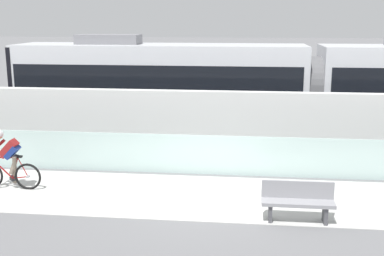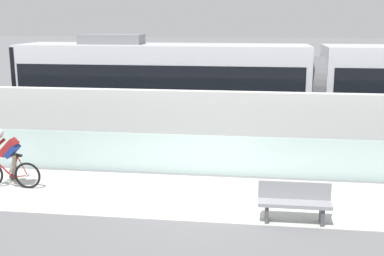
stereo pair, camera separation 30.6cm
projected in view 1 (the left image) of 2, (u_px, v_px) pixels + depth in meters
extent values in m
plane|color=slate|center=(209.00, 197.00, 12.56)|extent=(200.00, 200.00, 0.00)
cube|color=beige|center=(209.00, 197.00, 12.55)|extent=(32.00, 3.20, 0.01)
cube|color=#ADC6C1|center=(214.00, 155.00, 14.22)|extent=(32.00, 0.05, 1.16)
cube|color=silver|center=(218.00, 125.00, 15.86)|extent=(32.00, 0.36, 2.17)
cube|color=#595654|center=(222.00, 139.00, 18.50)|extent=(32.00, 0.08, 0.01)
cube|color=#595654|center=(224.00, 130.00, 19.89)|extent=(32.00, 0.08, 0.01)
cube|color=silver|center=(160.00, 85.00, 19.05)|extent=(11.00, 2.50, 3.10)
cube|color=black|center=(160.00, 76.00, 18.97)|extent=(10.56, 2.54, 1.04)
cube|color=#19599E|center=(161.00, 120.00, 19.35)|extent=(10.78, 2.53, 0.28)
cube|color=slate|center=(109.00, 39.00, 18.88)|extent=(2.40, 1.10, 0.36)
cube|color=#232326|center=(74.00, 122.00, 19.77)|extent=(1.40, 1.88, 0.20)
cylinder|color=black|center=(68.00, 127.00, 19.09)|extent=(0.60, 0.10, 0.60)
cylinder|color=black|center=(80.00, 120.00, 20.48)|extent=(0.60, 0.10, 0.60)
cube|color=#232326|center=(251.00, 126.00, 19.00)|extent=(1.40, 1.88, 0.20)
cylinder|color=black|center=(251.00, 132.00, 18.32)|extent=(0.60, 0.10, 0.60)
cylinder|color=black|center=(251.00, 124.00, 19.71)|extent=(0.60, 0.10, 0.60)
cube|color=black|center=(25.00, 83.00, 19.64)|extent=(0.16, 2.54, 2.94)
cube|color=#232326|center=(371.00, 129.00, 18.51)|extent=(1.40, 1.88, 0.20)
cylinder|color=black|center=(375.00, 135.00, 17.83)|extent=(0.60, 0.10, 0.60)
cylinder|color=black|center=(366.00, 127.00, 19.22)|extent=(0.60, 0.10, 0.60)
cylinder|color=#59595B|center=(312.00, 87.00, 18.42)|extent=(0.60, 2.30, 2.30)
torus|color=black|center=(28.00, 177.00, 13.00)|extent=(0.72, 0.06, 0.72)
cylinder|color=#99999E|center=(28.00, 177.00, 13.00)|extent=(0.07, 0.10, 0.07)
cylinder|color=maroon|center=(2.00, 168.00, 13.03)|extent=(0.60, 0.04, 0.58)
cylinder|color=maroon|center=(15.00, 168.00, 12.99)|extent=(0.22, 0.04, 0.59)
cylinder|color=maroon|center=(4.00, 157.00, 12.96)|extent=(0.76, 0.04, 0.07)
cylinder|color=maroon|center=(20.00, 177.00, 13.03)|extent=(0.43, 0.03, 0.09)
cylinder|color=maroon|center=(23.00, 167.00, 12.96)|extent=(0.27, 0.02, 0.53)
cube|color=black|center=(17.00, 157.00, 12.91)|extent=(0.24, 0.10, 0.05)
cylinder|color=#262628|center=(13.00, 178.00, 13.06)|extent=(0.18, 0.02, 0.18)
cube|color=maroon|center=(9.00, 148.00, 12.88)|extent=(0.50, 0.28, 0.51)
cube|color=navy|center=(12.00, 152.00, 12.89)|extent=(0.38, 0.30, 0.38)
cylinder|color=#726656|center=(15.00, 169.00, 13.00)|extent=(0.29, 0.33, 0.80)
cylinder|color=#726656|center=(14.00, 164.00, 12.97)|extent=(0.29, 0.33, 0.54)
cube|color=gray|center=(298.00, 203.00, 10.92)|extent=(1.60, 0.44, 0.08)
cube|color=gray|center=(298.00, 189.00, 11.06)|extent=(1.60, 0.06, 0.40)
cube|color=#4C4C51|center=(270.00, 212.00, 11.04)|extent=(0.08, 0.36, 0.41)
cube|color=#4C4C51|center=(325.00, 214.00, 10.91)|extent=(0.08, 0.36, 0.41)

